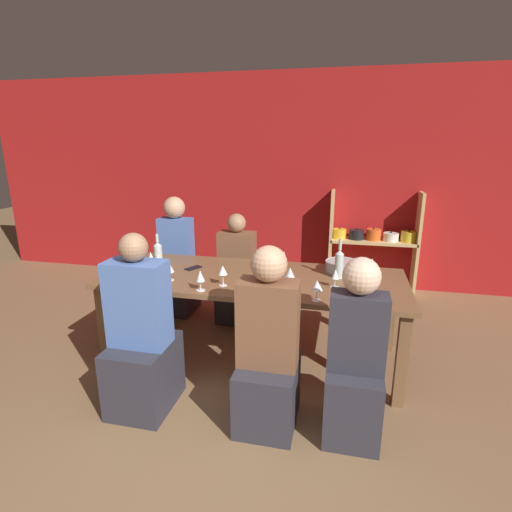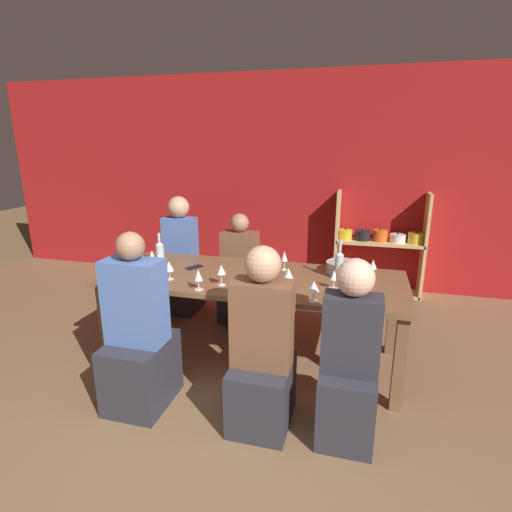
# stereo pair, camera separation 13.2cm
# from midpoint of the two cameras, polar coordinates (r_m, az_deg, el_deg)

# --- Properties ---
(wall_back_red) EXTENTS (8.80, 0.06, 2.70)m
(wall_back_red) POSITION_cam_midpoint_polar(r_m,az_deg,el_deg) (5.30, 4.54, 10.52)
(wall_back_red) COLOR #A31919
(wall_back_red) RESTS_ON ground_plane
(shelf_unit) EXTENTS (1.07, 0.30, 1.28)m
(shelf_unit) POSITION_cam_midpoint_polar(r_m,az_deg,el_deg) (5.20, 15.46, 0.61)
(shelf_unit) COLOR tan
(shelf_unit) RESTS_ON ground_plane
(dining_table) EXTENTS (2.50, 0.99, 0.76)m
(dining_table) POSITION_cam_midpoint_polar(r_m,az_deg,el_deg) (3.37, -1.51, -4.22)
(dining_table) COLOR brown
(dining_table) RESTS_ON ground_plane
(mixing_bowl) EXTENTS (0.30, 0.30, 0.09)m
(mixing_bowl) POSITION_cam_midpoint_polar(r_m,az_deg,el_deg) (3.53, 11.22, -1.37)
(mixing_bowl) COLOR #B7BABC
(mixing_bowl) RESTS_ON dining_table
(wine_bottle_green) EXTENTS (0.07, 0.07, 0.30)m
(wine_bottle_green) POSITION_cam_midpoint_polar(r_m,az_deg,el_deg) (3.70, -14.81, 0.32)
(wine_bottle_green) COLOR #B2C6C1
(wine_bottle_green) RESTS_ON dining_table
(wine_bottle_dark) EXTENTS (0.07, 0.07, 0.33)m
(wine_bottle_dark) POSITION_cam_midpoint_polar(r_m,az_deg,el_deg) (3.32, 10.68, -1.02)
(wine_bottle_dark) COLOR #B2C6C1
(wine_bottle_dark) RESTS_ON dining_table
(wine_glass_white_a) EXTENTS (0.08, 0.08, 0.15)m
(wine_glass_white_a) POSITION_cam_midpoint_polar(r_m,az_deg,el_deg) (2.83, 7.39, -4.29)
(wine_glass_white_a) COLOR white
(wine_glass_white_a) RESTS_ON dining_table
(wine_glass_white_b) EXTENTS (0.07, 0.07, 0.15)m
(wine_glass_white_b) POSITION_cam_midpoint_polar(r_m,az_deg,el_deg) (3.44, 15.20, -1.07)
(wine_glass_white_b) COLOR white
(wine_glass_white_b) RESTS_ON dining_table
(wine_glass_empty_a) EXTENTS (0.07, 0.07, 0.18)m
(wine_glass_empty_a) POSITION_cam_midpoint_polar(r_m,az_deg,el_deg) (3.55, -15.83, -0.25)
(wine_glass_empty_a) COLOR white
(wine_glass_empty_a) RESTS_ON dining_table
(wine_glass_empty_b) EXTENTS (0.08, 0.08, 0.16)m
(wine_glass_empty_b) POSITION_cam_midpoint_polar(r_m,az_deg,el_deg) (3.31, -13.44, -1.62)
(wine_glass_empty_b) COLOR white
(wine_glass_empty_b) RESTS_ON dining_table
(wine_glass_red_a) EXTENTS (0.08, 0.08, 0.15)m
(wine_glass_red_a) POSITION_cam_midpoint_polar(r_m,az_deg,el_deg) (3.09, 3.67, -2.49)
(wine_glass_red_a) COLOR white
(wine_glass_red_a) RESTS_ON dining_table
(wine_glass_red_b) EXTENTS (0.08, 0.08, 0.17)m
(wine_glass_red_b) POSITION_cam_midpoint_polar(r_m,az_deg,el_deg) (3.20, 0.99, -1.68)
(wine_glass_red_b) COLOR white
(wine_glass_red_b) RESTS_ON dining_table
(wine_glass_red_c) EXTENTS (0.07, 0.07, 0.17)m
(wine_glass_red_c) POSITION_cam_midpoint_polar(r_m,az_deg,el_deg) (3.11, -5.99, -2.12)
(wine_glass_red_c) COLOR white
(wine_glass_red_c) RESTS_ON dining_table
(wine_glass_red_d) EXTENTS (0.06, 0.06, 0.17)m
(wine_glass_red_d) POSITION_cam_midpoint_polar(r_m,az_deg,el_deg) (3.49, 2.91, -0.08)
(wine_glass_red_d) COLOR white
(wine_glass_red_d) RESTS_ON dining_table
(wine_glass_white_c) EXTENTS (0.07, 0.07, 0.16)m
(wine_glass_white_c) POSITION_cam_midpoint_polar(r_m,az_deg,el_deg) (3.03, -9.21, -2.94)
(wine_glass_white_c) COLOR white
(wine_glass_white_c) RESTS_ON dining_table
(wine_glass_white_d) EXTENTS (0.07, 0.07, 0.18)m
(wine_glass_white_d) POSITION_cam_midpoint_polar(r_m,az_deg,el_deg) (3.44, -14.90, -0.69)
(wine_glass_white_d) COLOR white
(wine_glass_white_d) RESTS_ON dining_table
(wine_glass_empty_c) EXTENTS (0.07, 0.07, 0.15)m
(wine_glass_empty_c) POSITION_cam_midpoint_polar(r_m,az_deg,el_deg) (3.10, 10.08, -2.67)
(wine_glass_empty_c) COLOR white
(wine_glass_empty_c) RESTS_ON dining_table
(cell_phone) EXTENTS (0.13, 0.17, 0.01)m
(cell_phone) POSITION_cam_midpoint_polar(r_m,az_deg,el_deg) (3.60, -9.99, -1.70)
(cell_phone) COLOR black
(cell_phone) RESTS_ON dining_table
(person_near_a) EXTENTS (0.40, 0.50, 1.28)m
(person_near_a) POSITION_cam_midpoint_polar(r_m,az_deg,el_deg) (2.98, -17.24, -12.25)
(person_near_a) COLOR #2D2D38
(person_near_a) RESTS_ON ground_plane
(person_far_a) EXTENTS (0.35, 0.44, 1.29)m
(person_far_a) POSITION_cam_midpoint_polar(r_m,az_deg,el_deg) (4.50, -11.96, -1.80)
(person_far_a) COLOR #2D2D38
(person_far_a) RESTS_ON ground_plane
(person_near_b) EXTENTS (0.38, 0.48, 1.24)m
(person_near_b) POSITION_cam_midpoint_polar(r_m,az_deg,el_deg) (2.70, 0.28, -14.70)
(person_near_b) COLOR #2D2D38
(person_near_b) RESTS_ON ground_plane
(person_far_b) EXTENTS (0.38, 0.47, 1.15)m
(person_far_b) POSITION_cam_midpoint_polar(r_m,az_deg,el_deg) (4.27, -3.57, -3.59)
(person_far_b) COLOR #2D2D38
(person_far_b) RESTS_ON ground_plane
(person_near_c) EXTENTS (0.35, 0.43, 1.20)m
(person_near_c) POSITION_cam_midpoint_polar(r_m,az_deg,el_deg) (2.67, 12.47, -15.66)
(person_near_c) COLOR #2D2D38
(person_near_c) RESTS_ON ground_plane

